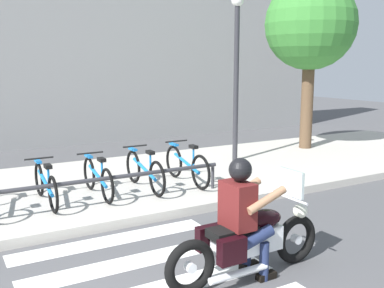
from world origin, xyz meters
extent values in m
cube|color=#B7B2A8|center=(0.00, 4.96, 0.07)|extent=(24.00, 4.40, 0.15)
cube|color=white|center=(0.91, 1.60, 0.00)|extent=(2.80, 0.40, 0.01)
cube|color=white|center=(0.91, 2.40, 0.00)|extent=(2.80, 0.40, 0.01)
torus|color=black|center=(2.66, 0.60, 0.31)|extent=(0.61, 0.12, 0.61)
cylinder|color=silver|center=(2.66, 0.60, 0.31)|extent=(0.11, 0.10, 0.11)
torus|color=black|center=(1.14, 0.56, 0.31)|extent=(0.61, 0.12, 0.61)
cylinder|color=silver|center=(1.14, 0.56, 0.31)|extent=(0.11, 0.10, 0.11)
cube|color=silver|center=(1.90, 0.58, 0.45)|extent=(0.84, 0.30, 0.28)
ellipsoid|color=black|center=(2.11, 0.58, 0.67)|extent=(0.53, 0.29, 0.22)
cube|color=black|center=(1.69, 0.57, 0.60)|extent=(0.57, 0.29, 0.10)
cube|color=black|center=(1.52, 0.79, 0.49)|extent=(0.32, 0.13, 0.28)
cube|color=black|center=(1.53, 0.35, 0.49)|extent=(0.32, 0.13, 0.28)
cylinder|color=silver|center=(2.51, 0.59, 0.86)|extent=(0.04, 0.62, 0.03)
sphere|color=white|center=(2.71, 0.60, 0.66)|extent=(0.18, 0.18, 0.18)
cube|color=silver|center=(2.54, 0.59, 1.04)|extent=(0.05, 0.40, 0.32)
cylinder|color=silver|center=(1.65, 0.39, 0.18)|extent=(0.76, 0.10, 0.08)
cube|color=#591919|center=(1.75, 0.58, 0.90)|extent=(0.27, 0.41, 0.52)
sphere|color=black|center=(1.78, 0.58, 1.30)|extent=(0.26, 0.26, 0.26)
cylinder|color=#9E7051|center=(1.98, 0.80, 0.97)|extent=(0.52, 0.10, 0.26)
cylinder|color=#9E7051|center=(1.98, 0.36, 0.97)|extent=(0.52, 0.10, 0.26)
cylinder|color=#1E284C|center=(1.90, 0.74, 0.54)|extent=(0.44, 0.15, 0.24)
cylinder|color=#1E284C|center=(2.02, 0.74, 0.23)|extent=(0.11, 0.11, 0.46)
cube|color=black|center=(2.06, 0.74, 0.04)|extent=(0.24, 0.11, 0.08)
cylinder|color=#1E284C|center=(1.90, 0.42, 0.54)|extent=(0.44, 0.15, 0.24)
cylinder|color=#1E284C|center=(2.02, 0.42, 0.23)|extent=(0.11, 0.11, 0.46)
cube|color=black|center=(2.06, 0.42, 0.04)|extent=(0.24, 0.11, 0.08)
torus|color=black|center=(0.39, 4.62, 0.45)|extent=(0.05, 0.59, 0.59)
torus|color=black|center=(0.39, 3.55, 0.45)|extent=(0.05, 0.59, 0.59)
cylinder|color=blue|center=(0.39, 4.08, 0.51)|extent=(0.06, 0.96, 0.26)
cylinder|color=blue|center=(0.39, 3.81, 0.66)|extent=(0.04, 0.04, 0.36)
cube|color=black|center=(0.39, 3.81, 0.84)|extent=(0.10, 0.20, 0.06)
cylinder|color=black|center=(0.39, 4.51, 0.84)|extent=(0.48, 0.03, 0.03)
cube|color=blue|center=(0.39, 4.62, 0.77)|extent=(0.08, 0.28, 0.04)
torus|color=black|center=(1.28, 4.59, 0.46)|extent=(0.05, 0.60, 0.60)
torus|color=black|center=(1.27, 3.58, 0.46)|extent=(0.05, 0.60, 0.60)
cylinder|color=blue|center=(1.28, 4.08, 0.52)|extent=(0.06, 0.90, 0.25)
cylinder|color=blue|center=(1.28, 3.83, 0.67)|extent=(0.04, 0.04, 0.37)
cube|color=black|center=(1.28, 3.83, 0.85)|extent=(0.10, 0.20, 0.06)
cylinder|color=black|center=(1.28, 4.49, 0.85)|extent=(0.48, 0.03, 0.03)
cube|color=blue|center=(1.28, 4.59, 0.78)|extent=(0.08, 0.28, 0.04)
torus|color=black|center=(2.16, 4.63, 0.47)|extent=(0.05, 0.64, 0.64)
torus|color=black|center=(2.16, 3.54, 0.47)|extent=(0.05, 0.64, 0.64)
cylinder|color=blue|center=(2.16, 4.08, 0.54)|extent=(0.06, 0.97, 0.26)
cylinder|color=blue|center=(2.16, 3.81, 0.70)|extent=(0.04, 0.04, 0.39)
cube|color=black|center=(2.16, 3.81, 0.90)|extent=(0.10, 0.20, 0.06)
cylinder|color=black|center=(2.16, 4.52, 0.90)|extent=(0.48, 0.03, 0.03)
cube|color=blue|center=(2.16, 4.63, 0.82)|extent=(0.08, 0.28, 0.04)
torus|color=black|center=(3.05, 4.62, 0.48)|extent=(0.06, 0.65, 0.65)
torus|color=black|center=(3.05, 3.55, 0.48)|extent=(0.06, 0.65, 0.65)
cylinder|color=blue|center=(3.05, 4.08, 0.55)|extent=(0.06, 0.95, 0.26)
cylinder|color=blue|center=(3.05, 3.82, 0.72)|extent=(0.04, 0.04, 0.40)
cube|color=black|center=(3.05, 3.82, 0.92)|extent=(0.10, 0.20, 0.06)
cylinder|color=black|center=(3.05, 4.51, 0.92)|extent=(0.48, 0.03, 0.03)
cube|color=blue|center=(3.05, 4.62, 0.84)|extent=(0.08, 0.28, 0.04)
cylinder|color=#333338|center=(0.83, 3.53, 0.60)|extent=(5.03, 0.07, 0.07)
cylinder|color=#333338|center=(3.30, 3.53, 0.38)|extent=(0.06, 0.06, 0.45)
cylinder|color=#2D2D33|center=(5.08, 5.36, 1.87)|extent=(0.12, 0.12, 3.73)
sphere|color=white|center=(5.08, 5.36, 3.85)|extent=(0.28, 0.28, 0.28)
cylinder|color=brown|center=(7.73, 5.76, 1.32)|extent=(0.33, 0.33, 2.63)
sphere|color=#387F33|center=(7.73, 5.76, 3.48)|extent=(2.42, 2.42, 2.42)
camera|label=1|loc=(-1.07, -3.35, 2.44)|focal=42.21mm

